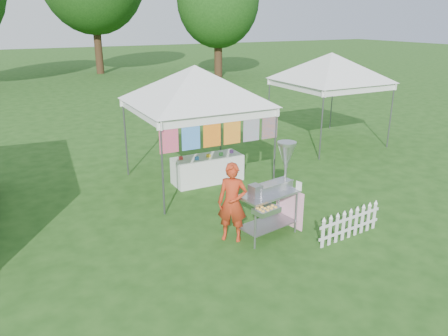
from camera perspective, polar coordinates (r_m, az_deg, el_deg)
ground at (r=8.59m, az=6.25°, el=-9.38°), size 120.00×120.00×0.00m
canopy_main at (r=10.67m, az=-3.84°, el=13.20°), size 4.24×4.24×3.45m
canopy_right at (r=14.93m, az=13.93°, el=14.41°), size 4.24×4.24×3.45m
tree_right at (r=31.65m, az=-0.79°, el=21.14°), size 5.60×5.60×8.42m
donut_cart at (r=8.44m, az=6.84°, el=-1.92°), size 1.32×1.09×1.82m
vendor at (r=8.25m, az=1.09°, el=-4.54°), size 0.67×0.64×1.54m
picket_fence at (r=8.85m, az=16.11°, el=-7.08°), size 1.62×0.18×0.56m
display_table at (r=11.34m, az=-2.17°, el=-0.13°), size 1.80×0.70×0.68m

